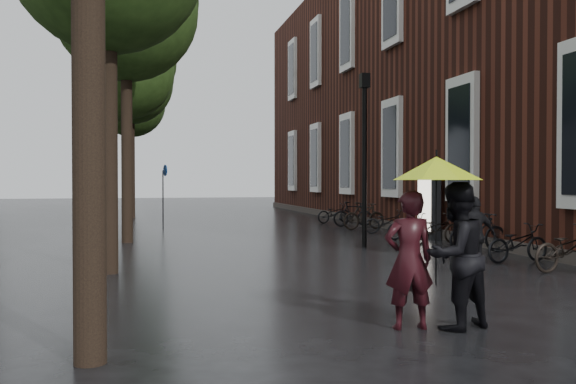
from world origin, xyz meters
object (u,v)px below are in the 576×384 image
object	(u,v)px
person_burgundy	(409,260)
lamp_post	(365,142)
pedestrian_walking	(475,235)
parked_bicycles	(415,225)
person_black	(456,255)
ad_lightbox	(429,204)

from	to	relation	value
person_burgundy	lamp_post	world-z (taller)	lamp_post
pedestrian_walking	lamp_post	xyz separation A→B (m)	(-0.37, 4.99, 2.10)
person_burgundy	parked_bicycles	bearing A→B (deg)	-110.45
lamp_post	person_burgundy	bearing A→B (deg)	-107.36
person_black	pedestrian_walking	xyz separation A→B (m)	(2.54, 3.84, -0.14)
lamp_post	parked_bicycles	bearing A→B (deg)	34.42
person_black	lamp_post	size ratio (longest dim) A/B	0.38
person_burgundy	pedestrian_walking	world-z (taller)	person_burgundy
parked_bicycles	ad_lightbox	bearing A→B (deg)	36.55
pedestrian_walking	lamp_post	bearing A→B (deg)	-91.29
person_black	person_burgundy	bearing A→B (deg)	-31.26
person_black	ad_lightbox	bearing A→B (deg)	-133.18
ad_lightbox	pedestrian_walking	bearing A→B (deg)	-101.95
person_black	lamp_post	world-z (taller)	lamp_post
person_burgundy	person_black	distance (m)	0.57
pedestrian_walking	lamp_post	size ratio (longest dim) A/B	0.32
person_burgundy	parked_bicycles	xyz separation A→B (m)	(4.93, 10.21, -0.39)
person_burgundy	pedestrian_walking	bearing A→B (deg)	-124.52
ad_lightbox	lamp_post	size ratio (longest dim) A/B	0.45
parked_bicycles	ad_lightbox	xyz separation A→B (m)	(0.71, 0.53, 0.60)
person_burgundy	lamp_post	bearing A→B (deg)	-102.06
person_black	pedestrian_walking	distance (m)	4.61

